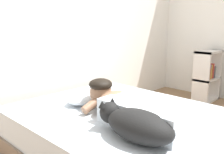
{
  "coord_description": "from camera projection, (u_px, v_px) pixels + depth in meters",
  "views": [
    {
      "loc": [
        -1.72,
        -0.84,
        1.13
      ],
      "look_at": [
        -0.15,
        0.68,
        0.66
      ],
      "focal_mm": 39.71,
      "sensor_mm": 36.0,
      "label": 1
    }
  ],
  "objects": [
    {
      "name": "back_wall",
      "position": [
        65.0,
        13.0,
        2.81
      ],
      "size": [
        4.26,
        0.12,
        2.5
      ],
      "color": "silver",
      "rests_on": "ground"
    },
    {
      "name": "coffee_cup",
      "position": [
        109.0,
        95.0,
        2.42
      ],
      "size": [
        0.12,
        0.09,
        0.07
      ],
      "color": "white",
      "rests_on": "bed"
    },
    {
      "name": "person_lying",
      "position": [
        134.0,
        107.0,
        1.87
      ],
      "size": [
        0.43,
        0.92,
        0.27
      ],
      "color": "silver",
      "rests_on": "bed"
    },
    {
      "name": "pillow",
      "position": [
        92.0,
        96.0,
        2.32
      ],
      "size": [
        0.52,
        0.32,
        0.11
      ],
      "primitive_type": "ellipsoid",
      "color": "silver",
      "rests_on": "bed"
    },
    {
      "name": "bookshelf",
      "position": [
        207.0,
        75.0,
        3.64
      ],
      "size": [
        0.45,
        0.24,
        0.75
      ],
      "color": "silver",
      "rests_on": "ground"
    },
    {
      "name": "cell_phone",
      "position": [
        179.0,
        126.0,
        1.77
      ],
      "size": [
        0.07,
        0.14,
        0.01
      ],
      "primitive_type": "cube",
      "color": "black",
      "rests_on": "bed"
    },
    {
      "name": "bed",
      "position": [
        129.0,
        138.0,
        2.06
      ],
      "size": [
        1.47,
        1.99,
        0.41
      ],
      "color": "#726051",
      "rests_on": "ground"
    },
    {
      "name": "dog",
      "position": [
        135.0,
        124.0,
        1.56
      ],
      "size": [
        0.26,
        0.57,
        0.21
      ],
      "color": "black",
      "rests_on": "bed"
    }
  ]
}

